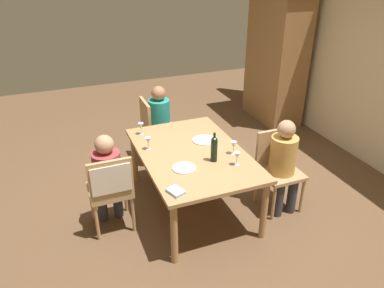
{
  "coord_description": "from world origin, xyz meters",
  "views": [
    {
      "loc": [
        3.37,
        -1.33,
        2.71
      ],
      "look_at": [
        0.0,
        0.0,
        0.83
      ],
      "focal_mm": 34.89,
      "sensor_mm": 36.0,
      "label": 1
    }
  ],
  "objects_px": {
    "person_man_bearded": "(108,174)",
    "wine_glass_near_right": "(148,141)",
    "wine_glass_far": "(237,156)",
    "chair_far_right": "(277,164)",
    "person_man_guest": "(161,118)",
    "wine_glass_near_left": "(141,126)",
    "armoire_cabinet": "(276,58)",
    "person_woman_host": "(284,160)",
    "wine_bottle_tall_green": "(214,148)",
    "dinner_plate_guest_left": "(204,140)",
    "dinner_plate_host": "(184,168)",
    "dining_table": "(192,158)",
    "chair_left_end": "(154,126)",
    "wine_glass_centre": "(234,145)",
    "chair_near": "(111,185)"
  },
  "relations": [
    {
      "from": "armoire_cabinet",
      "to": "dinner_plate_host",
      "type": "relative_size",
      "value": 8.94
    },
    {
      "from": "chair_near",
      "to": "wine_glass_centre",
      "type": "height_order",
      "value": "chair_near"
    },
    {
      "from": "wine_glass_far",
      "to": "chair_far_right",
      "type": "bearing_deg",
      "value": 102.58
    },
    {
      "from": "armoire_cabinet",
      "to": "dining_table",
      "type": "bearing_deg",
      "value": -49.81
    },
    {
      "from": "dinner_plate_host",
      "to": "chair_left_end",
      "type": "bearing_deg",
      "value": 175.58
    },
    {
      "from": "chair_far_right",
      "to": "dinner_plate_host",
      "type": "distance_m",
      "value": 1.16
    },
    {
      "from": "person_man_guest",
      "to": "wine_bottle_tall_green",
      "type": "relative_size",
      "value": 3.37
    },
    {
      "from": "dining_table",
      "to": "wine_glass_centre",
      "type": "relative_size",
      "value": 11.41
    },
    {
      "from": "wine_glass_near_right",
      "to": "chair_left_end",
      "type": "bearing_deg",
      "value": 160.92
    },
    {
      "from": "chair_far_right",
      "to": "person_woman_host",
      "type": "xyz_separation_m",
      "value": [
        0.11,
        0.0,
        0.11
      ]
    },
    {
      "from": "chair_near",
      "to": "dinner_plate_guest_left",
      "type": "relative_size",
      "value": 3.35
    },
    {
      "from": "armoire_cabinet",
      "to": "person_man_bearded",
      "type": "distance_m",
      "value": 3.8
    },
    {
      "from": "dining_table",
      "to": "person_man_guest",
      "type": "distance_m",
      "value": 1.23
    },
    {
      "from": "dining_table",
      "to": "wine_bottle_tall_green",
      "type": "relative_size",
      "value": 5.18
    },
    {
      "from": "person_man_bearded",
      "to": "wine_glass_near_left",
      "type": "bearing_deg",
      "value": 49.4
    },
    {
      "from": "armoire_cabinet",
      "to": "dinner_plate_guest_left",
      "type": "bearing_deg",
      "value": -49.96
    },
    {
      "from": "chair_near",
      "to": "person_man_bearded",
      "type": "height_order",
      "value": "person_man_bearded"
    },
    {
      "from": "dining_table",
      "to": "person_man_guest",
      "type": "bearing_deg",
      "value": 178.81
    },
    {
      "from": "chair_far_right",
      "to": "wine_glass_centre",
      "type": "bearing_deg",
      "value": -9.88
    },
    {
      "from": "wine_glass_near_right",
      "to": "dinner_plate_guest_left",
      "type": "xyz_separation_m",
      "value": [
        0.03,
        0.67,
        -0.1
      ]
    },
    {
      "from": "chair_far_right",
      "to": "dinner_plate_host",
      "type": "xyz_separation_m",
      "value": [
        0.0,
        -1.14,
        0.2
      ]
    },
    {
      "from": "wine_glass_near_left",
      "to": "wine_glass_far",
      "type": "relative_size",
      "value": 1.0
    },
    {
      "from": "person_man_guest",
      "to": "wine_glass_near_left",
      "type": "height_order",
      "value": "person_man_guest"
    },
    {
      "from": "armoire_cabinet",
      "to": "chair_near",
      "type": "bearing_deg",
      "value": -57.43
    },
    {
      "from": "wine_glass_near_right",
      "to": "chair_near",
      "type": "bearing_deg",
      "value": -54.52
    },
    {
      "from": "person_man_bearded",
      "to": "wine_glass_near_right",
      "type": "height_order",
      "value": "person_man_bearded"
    },
    {
      "from": "dining_table",
      "to": "wine_bottle_tall_green",
      "type": "height_order",
      "value": "wine_bottle_tall_green"
    },
    {
      "from": "chair_far_right",
      "to": "wine_glass_near_right",
      "type": "height_order",
      "value": "chair_far_right"
    },
    {
      "from": "person_woman_host",
      "to": "wine_glass_far",
      "type": "distance_m",
      "value": 0.64
    },
    {
      "from": "chair_far_right",
      "to": "wine_glass_near_left",
      "type": "height_order",
      "value": "chair_far_right"
    },
    {
      "from": "dining_table",
      "to": "chair_near",
      "type": "xyz_separation_m",
      "value": [
        0.12,
        -0.94,
        -0.06
      ]
    },
    {
      "from": "wine_glass_centre",
      "to": "dinner_plate_guest_left",
      "type": "relative_size",
      "value": 0.54
    },
    {
      "from": "armoire_cabinet",
      "to": "wine_glass_far",
      "type": "relative_size",
      "value": 14.63
    },
    {
      "from": "chair_far_right",
      "to": "wine_bottle_tall_green",
      "type": "distance_m",
      "value": 0.87
    },
    {
      "from": "chair_near",
      "to": "person_man_guest",
      "type": "xyz_separation_m",
      "value": [
        -1.35,
        0.96,
        0.05
      ]
    },
    {
      "from": "armoire_cabinet",
      "to": "person_woman_host",
      "type": "bearing_deg",
      "value": -30.15
    },
    {
      "from": "wine_glass_near_left",
      "to": "wine_glass_centre",
      "type": "height_order",
      "value": "same"
    },
    {
      "from": "chair_left_end",
      "to": "wine_glass_near_left",
      "type": "relative_size",
      "value": 6.17
    },
    {
      "from": "wine_glass_centre",
      "to": "dinner_plate_host",
      "type": "distance_m",
      "value": 0.63
    },
    {
      "from": "person_woman_host",
      "to": "dinner_plate_host",
      "type": "relative_size",
      "value": 4.57
    },
    {
      "from": "wine_bottle_tall_green",
      "to": "dinner_plate_guest_left",
      "type": "height_order",
      "value": "wine_bottle_tall_green"
    },
    {
      "from": "dining_table",
      "to": "chair_left_end",
      "type": "relative_size",
      "value": 1.85
    },
    {
      "from": "wine_glass_near_right",
      "to": "wine_bottle_tall_green",
      "type": "bearing_deg",
      "value": 48.74
    },
    {
      "from": "armoire_cabinet",
      "to": "person_woman_host",
      "type": "height_order",
      "value": "armoire_cabinet"
    },
    {
      "from": "chair_far_right",
      "to": "chair_left_end",
      "type": "xyz_separation_m",
      "value": [
        -1.53,
        -1.03,
        0.0
      ]
    },
    {
      "from": "armoire_cabinet",
      "to": "wine_glass_centre",
      "type": "relative_size",
      "value": 14.63
    },
    {
      "from": "wine_glass_near_left",
      "to": "dinner_plate_guest_left",
      "type": "distance_m",
      "value": 0.78
    },
    {
      "from": "armoire_cabinet",
      "to": "wine_glass_near_right",
      "type": "xyz_separation_m",
      "value": [
        1.71,
        -2.74,
        -0.26
      ]
    },
    {
      "from": "wine_glass_centre",
      "to": "wine_glass_far",
      "type": "relative_size",
      "value": 1.0
    },
    {
      "from": "dining_table",
      "to": "dinner_plate_host",
      "type": "xyz_separation_m",
      "value": [
        0.3,
        -0.21,
        0.08
      ]
    }
  ]
}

